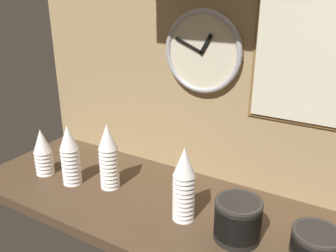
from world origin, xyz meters
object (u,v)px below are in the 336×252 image
Objects in this scene: cup_stack_far_left at (43,152)px; cup_stack_left at (70,155)px; bowl_stack_far_right at (316,242)px; cup_stack_center_right at (184,184)px; cup_stack_center_left at (109,156)px; wall_clock at (203,52)px; bowl_stack_right at (238,219)px.

cup_stack_far_left is 0.80× the size of cup_stack_left.
cup_stack_center_right is at bearing -174.03° from bowl_stack_far_right.
cup_stack_left is at bearing -177.94° from cup_stack_center_right.
cup_stack_left is 0.91m from bowl_stack_far_right.
cup_stack_left is (0.15, 0.00, 0.02)m from cup_stack_far_left.
cup_stack_left is at bearing -160.47° from cup_stack_center_left.
cup_stack_far_left is 0.31m from cup_stack_center_left.
cup_stack_far_left is 1.35× the size of bowl_stack_far_right.
wall_clock is (0.26, 0.25, 0.38)m from cup_stack_center_left.
cup_stack_center_left is 0.76m from bowl_stack_far_right.
cup_stack_far_left is 0.75× the size of cup_stack_center_right.
wall_clock is at bearing 133.11° from bowl_stack_right.
cup_stack_far_left is at bearing -179.50° from cup_stack_left.
cup_stack_center_right is 0.48m from wall_clock.
wall_clock reaches higher than cup_stack_center_right.
cup_stack_center_left is at bearing 10.12° from cup_stack_far_left.
bowl_stack_right is at bearing 0.96° from cup_stack_far_left.
bowl_stack_right is 1.00× the size of bowl_stack_far_right.
cup_stack_center_right is 0.49m from cup_stack_left.
bowl_stack_far_right is at bearing 3.36° from cup_stack_far_left.
wall_clock reaches higher than cup_stack_far_left.
bowl_stack_far_right is (0.75, 0.01, -0.09)m from cup_stack_center_left.
cup_stack_center_right is 1.79× the size of bowl_stack_far_right.
wall_clock is at bearing 44.57° from cup_stack_center_left.
wall_clock is at bearing 106.37° from cup_stack_center_right.
cup_stack_center_left reaches higher than bowl_stack_right.
cup_stack_center_left is 1.07× the size of cup_stack_left.
bowl_stack_right is at bearing -4.31° from cup_stack_center_left.
cup_stack_left is at bearing 0.50° from cup_stack_far_left.
cup_stack_left is (-0.49, -0.02, -0.01)m from cup_stack_center_right.
cup_stack_center_left reaches higher than cup_stack_far_left.
cup_stack_center_right is at bearing -73.63° from wall_clock.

